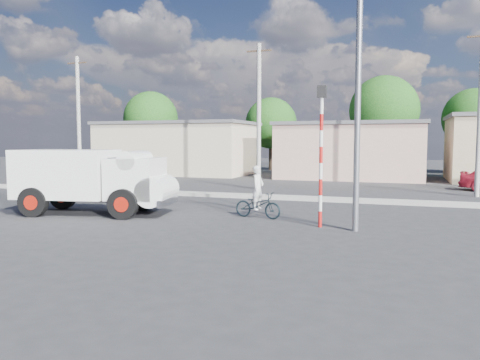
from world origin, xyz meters
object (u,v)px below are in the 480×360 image
(bicycle, at_px, (258,205))
(streetlight, at_px, (353,62))
(cyclist, at_px, (258,196))
(traffic_pole, at_px, (321,144))
(truck, at_px, (95,178))

(bicycle, height_order, streetlight, streetlight)
(bicycle, distance_m, cyclist, 0.31)
(cyclist, height_order, traffic_pole, traffic_pole)
(streetlight, bearing_deg, bicycle, 158.21)
(traffic_pole, height_order, streetlight, streetlight)
(traffic_pole, distance_m, streetlight, 2.56)
(truck, height_order, traffic_pole, traffic_pole)
(cyclist, xyz_separation_m, traffic_pole, (2.34, -1.01, 1.83))
(truck, xyz_separation_m, cyclist, (5.92, 1.05, -0.55))
(cyclist, distance_m, streetlight, 5.48)
(traffic_pole, bearing_deg, truck, -179.74)
(bicycle, distance_m, streetlight, 5.72)
(truck, xyz_separation_m, streetlight, (9.20, -0.26, 3.65))
(traffic_pole, relative_size, streetlight, 0.48)
(bicycle, bearing_deg, traffic_pole, -103.10)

